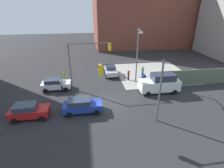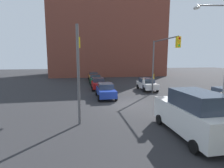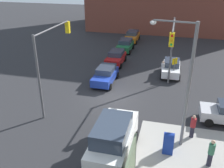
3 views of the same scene
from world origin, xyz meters
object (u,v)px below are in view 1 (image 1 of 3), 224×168
Objects in this scene: coupe_white at (56,84)px; pedestrian_crossing at (129,75)px; van_white_delivery at (160,83)px; pedestrian_waiting at (143,72)px; pedestrian_walking_north at (62,85)px; smokestack at (200,17)px; mailbox_blue at (144,78)px; street_lamp_corner at (138,52)px; coupe_blue at (82,105)px; hatchback_silver at (110,70)px; traffic_signal_nw_corner at (86,57)px; hatchback_red at (29,111)px; traffic_signal_se_corner at (138,81)px.

coupe_white is 11.10m from pedestrian_crossing.
pedestrian_waiting is (-0.62, 5.60, -0.33)m from van_white_delivery.
van_white_delivery is at bearing -166.74° from pedestrian_walking_north.
van_white_delivery is 5.64m from pedestrian_waiting.
coupe_white is 1.28m from pedestrian_walking_north.
mailbox_blue is (-24.30, -25.00, -7.03)m from smokestack.
coupe_blue is (-8.22, -7.10, -3.86)m from street_lamp_corner.
hatchback_silver is 2.19× the size of pedestrian_walking_north.
pedestrian_walking_north reaches higher than coupe_white.
pedestrian_crossing is 10.36m from pedestrian_walking_north.
mailbox_blue is 0.33× the size of coupe_blue.
traffic_signal_nw_corner is at bearing 82.58° from coupe_blue.
van_white_delivery is (9.70, -2.70, -3.37)m from traffic_signal_nw_corner.
coupe_white is at bearing -176.25° from street_lamp_corner.
smokestack is at bearing 39.25° from hatchback_red.
traffic_signal_nw_corner is 1.52× the size of coupe_blue.
hatchback_silver is 9.60m from coupe_white.
street_lamp_corner is 1.87× the size of coupe_blue.
traffic_signal_nw_corner reaches higher than pedestrian_crossing.
pedestrian_crossing is at bearing -143.03° from pedestrian_walking_north.
traffic_signal_nw_corner is at bearing -150.04° from pedestrian_crossing.
pedestrian_walking_north is at bearing 116.49° from coupe_blue.
coupe_white is at bearing -20.24° from pedestrian_walking_north.
smokestack reaches higher than pedestrian_waiting.
pedestrian_waiting is (9.07, 2.90, -3.70)m from traffic_signal_nw_corner.
coupe_blue is 1.08× the size of hatchback_red.
van_white_delivery is 2.95× the size of pedestrian_walking_north.
traffic_signal_nw_corner is 10.61m from van_white_delivery.
traffic_signal_se_corner is at bearing -112.78° from mailbox_blue.
smokestack is 35.44m from street_lamp_corner.
pedestrian_crossing is at bearing 79.75° from traffic_signal_se_corner.
traffic_signal_nw_corner is 1.65× the size of hatchback_red.
hatchback_silver is 11.87m from coupe_blue.
pedestrian_crossing is at bearing 143.13° from mailbox_blue.
coupe_white and hatchback_red have the same top height.
street_lamp_corner reaches higher than pedestrian_crossing.
mailbox_blue is (8.47, 0.50, -3.89)m from traffic_signal_nw_corner.
street_lamp_corner is 11.53m from coupe_blue.
hatchback_silver is at bearing -122.40° from pedestrian_walking_north.
pedestrian_walking_north is (-36.30, -26.20, -6.83)m from smokestack.
pedestrian_crossing reaches higher than coupe_blue.
pedestrian_crossing is (1.99, 11.00, -3.76)m from traffic_signal_se_corner.
street_lamp_corner is 1.48× the size of van_white_delivery.
street_lamp_corner is 4.06m from pedestrian_crossing.
hatchback_silver is 9.36m from van_white_delivery.
mailbox_blue is 2.50m from pedestrian_crossing.
coupe_white is (-11.89, -0.78, -3.86)m from street_lamp_corner.
traffic_signal_se_corner is 8.85m from van_white_delivery.
traffic_signal_se_corner is 13.37m from coupe_white.
van_white_delivery reaches higher than mailbox_blue.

